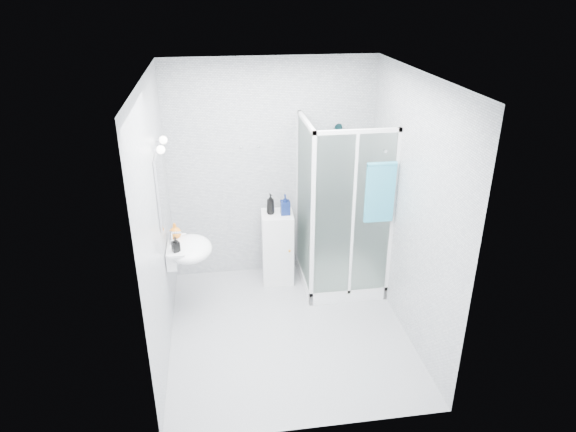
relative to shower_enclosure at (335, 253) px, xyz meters
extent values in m
cube|color=silver|center=(-0.67, -0.77, 0.85)|extent=(2.40, 2.60, 2.60)
cube|color=#A7AAAC|center=(-0.67, -0.77, -0.44)|extent=(2.40, 2.60, 0.01)
cube|color=white|center=(-0.67, -0.77, 2.15)|extent=(2.40, 2.60, 0.01)
cube|color=white|center=(0.08, 0.08, -0.39)|extent=(0.90, 0.90, 0.12)
cube|color=white|center=(-0.35, 0.08, 1.53)|extent=(0.04, 0.90, 0.04)
cube|color=white|center=(0.08, -0.35, 1.53)|extent=(0.90, 0.04, 0.04)
cube|color=white|center=(-0.35, -0.35, 0.55)|extent=(0.04, 0.04, 2.00)
cube|color=white|center=(-0.36, 0.08, 0.59)|extent=(0.02, 0.82, 1.84)
cube|color=white|center=(0.08, -0.36, 0.59)|extent=(0.82, 0.02, 1.84)
cube|color=white|center=(0.08, -0.35, 0.59)|extent=(0.03, 0.04, 1.84)
cylinder|color=silver|center=(0.08, 0.47, 0.90)|extent=(0.02, 0.02, 1.00)
cylinder|color=silver|center=(0.08, 0.44, 1.37)|extent=(0.09, 0.05, 0.09)
cylinder|color=silver|center=(0.13, 0.50, 0.60)|extent=(0.12, 0.04, 0.12)
cylinder|color=silver|center=(0.36, -0.39, 1.33)|extent=(0.03, 0.05, 0.03)
cube|color=white|center=(-1.81, -0.32, 0.30)|extent=(0.10, 0.40, 0.18)
ellipsoid|color=white|center=(-1.63, -0.32, 0.35)|extent=(0.46, 0.56, 0.20)
cube|color=white|center=(-1.75, -0.32, 0.40)|extent=(0.16, 0.50, 0.02)
cylinder|color=silver|center=(-1.81, -0.32, 0.48)|extent=(0.04, 0.04, 0.16)
cylinder|color=silver|center=(-1.76, -0.32, 0.55)|extent=(0.12, 0.02, 0.02)
cube|color=white|center=(-1.85, -0.32, 1.05)|extent=(0.02, 0.60, 0.70)
cylinder|color=silver|center=(-1.84, -0.48, 1.47)|extent=(0.05, 0.04, 0.04)
sphere|color=white|center=(-1.80, -0.48, 1.47)|extent=(0.08, 0.08, 0.08)
cylinder|color=silver|center=(-1.84, -0.16, 1.47)|extent=(0.05, 0.04, 0.04)
sphere|color=white|center=(-1.80, -0.16, 1.47)|extent=(0.08, 0.08, 0.08)
cylinder|color=silver|center=(-1.02, 0.50, 1.17)|extent=(0.02, 0.04, 0.02)
sphere|color=silver|center=(-1.02, 0.48, 1.17)|extent=(0.03, 0.03, 0.03)
cylinder|color=silver|center=(-0.82, 0.50, 1.17)|extent=(0.02, 0.04, 0.02)
sphere|color=silver|center=(-0.82, 0.48, 1.17)|extent=(0.03, 0.03, 0.03)
cube|color=white|center=(-0.64, 0.26, -0.01)|extent=(0.38, 0.38, 0.88)
cube|color=white|center=(-0.64, 0.08, -0.01)|extent=(0.32, 0.03, 0.74)
sphere|color=orange|center=(-0.53, 0.07, 0.03)|extent=(0.03, 0.03, 0.03)
cube|color=teal|center=(0.34, -0.40, 0.89)|extent=(0.31, 0.04, 0.63)
cylinder|color=teal|center=(0.34, -0.40, 1.20)|extent=(0.31, 0.05, 0.05)
imported|color=black|center=(-0.72, 0.27, 0.55)|extent=(0.12, 0.12, 0.24)
imported|color=#0D1D51|center=(-0.55, 0.24, 0.55)|extent=(0.11, 0.11, 0.24)
imported|color=orange|center=(-1.77, -0.16, 0.50)|extent=(0.17, 0.17, 0.17)
imported|color=black|center=(-1.75, -0.47, 0.49)|extent=(0.09, 0.09, 0.16)
camera|label=1|loc=(-1.32, -5.08, 2.86)|focal=32.00mm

